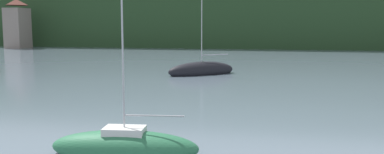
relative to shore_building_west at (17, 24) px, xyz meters
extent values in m
cube|color=#264223|center=(47.97, 37.06, 3.91)|extent=(352.00, 62.62, 17.61)
ellipsoid|color=#2D4C28|center=(63.81, 52.71, 1.27)|extent=(246.40, 43.84, 42.96)
cube|color=gray|center=(0.00, 0.00, -0.77)|extent=(3.64, 4.51, 8.24)
pyramid|color=brown|center=(0.00, 0.00, 4.53)|extent=(3.82, 4.73, 1.27)
ellipsoid|color=black|center=(45.50, -37.51, -4.50)|extent=(6.65, 5.94, 1.74)
cylinder|color=#B7B7BC|center=(45.50, -37.51, 0.17)|extent=(0.08, 0.08, 8.39)
cylinder|color=#ADADB2|center=(46.65, -36.57, -3.01)|extent=(2.34, 1.94, 0.08)
ellipsoid|color=#2D754C|center=(47.20, -62.55, -4.61)|extent=(5.65, 2.22, 1.26)
cylinder|color=#B7B7BC|center=(47.20, -62.55, -0.64)|extent=(0.07, 0.07, 7.24)
cylinder|color=#ADADB2|center=(48.30, -62.43, -3.39)|extent=(2.21, 0.29, 0.06)
cube|color=silver|center=(47.20, -62.55, -4.05)|extent=(1.58, 1.07, 0.42)
camera|label=1|loc=(52.61, -76.45, -0.13)|focal=38.53mm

